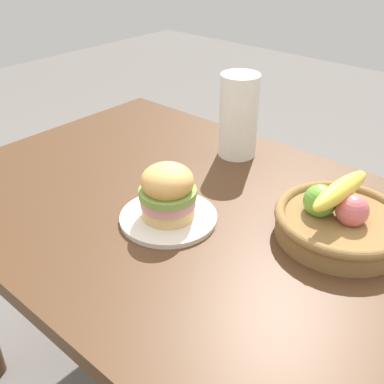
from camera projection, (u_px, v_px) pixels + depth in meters
name	position (u px, v px, depth m)	size (l,w,h in m)	color
dining_table	(203.00, 246.00, 1.15)	(1.40, 0.90, 0.75)	#4C301C
plate	(168.00, 217.00, 1.07)	(0.23, 0.23, 0.01)	silver
sandwich	(168.00, 192.00, 1.04)	(0.13, 0.13, 0.13)	#E5BC75
fruit_basket	(340.00, 220.00, 1.00)	(0.29, 0.29, 0.14)	olive
paper_towel_roll	(238.00, 116.00, 1.31)	(0.11, 0.11, 0.24)	white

